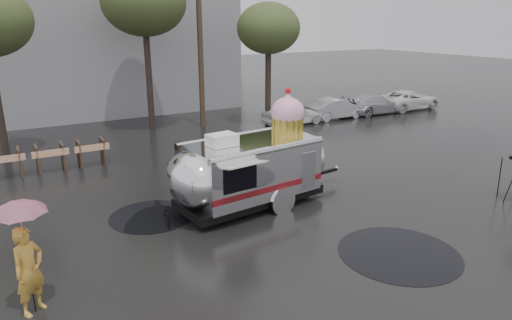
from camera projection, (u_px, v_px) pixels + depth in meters
ground at (329, 241)px, 11.91m from camera, size 120.00×120.00×0.00m
puddles at (282, 231)px, 12.43m from camera, size 7.34×7.94×0.01m
grey_building at (37, 3)px, 28.00m from camera, size 22.00×12.00×13.00m
utility_pole at (200, 38)px, 23.34m from camera, size 1.60×0.28×9.00m
tree_mid at (144, 2)px, 22.48m from camera, size 4.20×4.20×8.03m
tree_right at (269, 29)px, 24.05m from camera, size 3.36×3.36×6.42m
barricade_row at (50, 157)px, 17.38m from camera, size 4.30×0.80×1.00m
parked_cars at (359, 104)px, 27.24m from camera, size 13.20×1.90×1.50m
airstream_trailer at (253, 166)px, 13.87m from camera, size 6.65×3.00×3.60m
person_left at (29, 271)px, 8.76m from camera, size 0.78×0.74×1.81m
umbrella_pink at (21, 220)px, 8.45m from camera, size 1.22×1.22×2.38m
tripod at (509, 174)px, 14.40m from camera, size 0.55×0.60×1.46m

